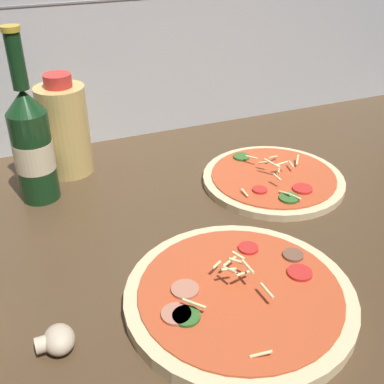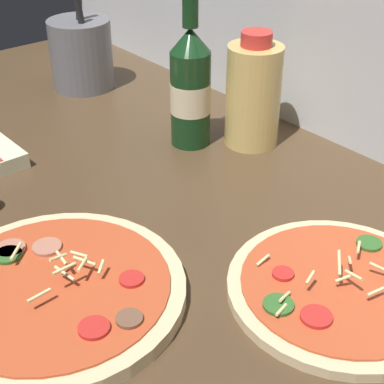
{
  "view_description": "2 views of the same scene",
  "coord_description": "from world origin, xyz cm",
  "px_view_note": "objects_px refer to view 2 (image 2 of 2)",
  "views": [
    {
      "loc": [
        -19.69,
        -46.78,
        45.17
      ],
      "look_at": [
        3.27,
        8.81,
        8.99
      ],
      "focal_mm": 45.0,
      "sensor_mm": 36.0,
      "label": 1
    },
    {
      "loc": [
        49.24,
        -27.72,
        46.64
      ],
      "look_at": [
        6.08,
        8.34,
        11.35
      ],
      "focal_mm": 55.0,
      "sensor_mm": 36.0,
      "label": 2
    }
  ],
  "objects_px": {
    "pizza_far": "(339,288)",
    "utensil_crock": "(81,53)",
    "pizza_near": "(55,292)",
    "beer_bottle": "(190,85)",
    "oil_bottle": "(253,94)"
  },
  "relations": [
    {
      "from": "pizza_far",
      "to": "utensil_crock",
      "type": "height_order",
      "value": "utensil_crock"
    },
    {
      "from": "pizza_near",
      "to": "pizza_far",
      "type": "height_order",
      "value": "pizza_near"
    },
    {
      "from": "beer_bottle",
      "to": "oil_bottle",
      "type": "bearing_deg",
      "value": 50.71
    },
    {
      "from": "oil_bottle",
      "to": "utensil_crock",
      "type": "xyz_separation_m",
      "value": [
        -0.38,
        -0.08,
        -0.02
      ]
    },
    {
      "from": "pizza_near",
      "to": "pizza_far",
      "type": "xyz_separation_m",
      "value": [
        0.19,
        0.24,
        -0.0
      ]
    },
    {
      "from": "pizza_far",
      "to": "beer_bottle",
      "type": "xyz_separation_m",
      "value": [
        -0.39,
        0.11,
        0.09
      ]
    },
    {
      "from": "pizza_near",
      "to": "pizza_far",
      "type": "bearing_deg",
      "value": 51.66
    },
    {
      "from": "pizza_near",
      "to": "beer_bottle",
      "type": "xyz_separation_m",
      "value": [
        -0.19,
        0.35,
        0.09
      ]
    },
    {
      "from": "pizza_far",
      "to": "beer_bottle",
      "type": "height_order",
      "value": "beer_bottle"
    },
    {
      "from": "beer_bottle",
      "to": "oil_bottle",
      "type": "height_order",
      "value": "beer_bottle"
    },
    {
      "from": "utensil_crock",
      "to": "oil_bottle",
      "type": "bearing_deg",
      "value": 12.23
    },
    {
      "from": "pizza_near",
      "to": "utensil_crock",
      "type": "relative_size",
      "value": 1.4
    },
    {
      "from": "beer_bottle",
      "to": "utensil_crock",
      "type": "bearing_deg",
      "value": -178.76
    },
    {
      "from": "pizza_near",
      "to": "oil_bottle",
      "type": "height_order",
      "value": "oil_bottle"
    },
    {
      "from": "pizza_far",
      "to": "utensil_crock",
      "type": "xyz_separation_m",
      "value": [
        -0.71,
        0.1,
        0.06
      ]
    }
  ]
}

